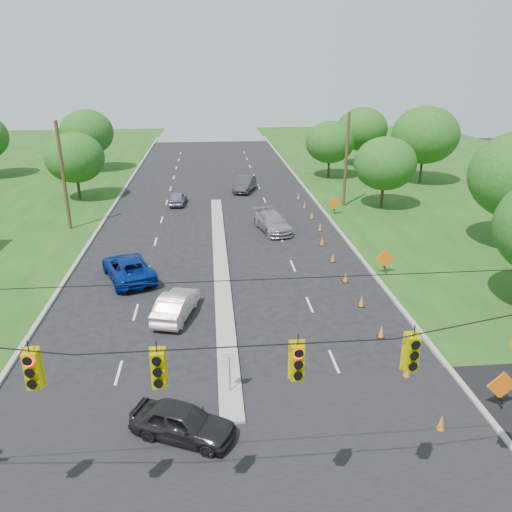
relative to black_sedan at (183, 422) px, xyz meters
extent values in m
plane|color=black|center=(1.87, -3.57, -0.68)|extent=(160.00, 160.00, 0.00)
cube|color=black|center=(1.87, -3.57, -0.68)|extent=(160.00, 14.00, 0.02)
cube|color=gray|center=(-8.23, 26.43, -0.68)|extent=(0.25, 110.00, 0.16)
cube|color=gray|center=(11.97, 26.43, -0.68)|extent=(0.25, 110.00, 0.16)
cube|color=gray|center=(1.87, 17.43, -0.68)|extent=(1.00, 34.00, 0.18)
cylinder|color=gray|center=(1.87, 2.43, 0.22)|extent=(0.06, 0.06, 1.80)
cube|color=white|center=(1.87, 2.43, 1.02)|extent=(0.55, 0.04, 0.70)
cylinder|color=black|center=(1.87, -4.57, 6.32)|extent=(24.00, 0.04, 0.04)
cube|color=#E0C900|center=(-3.13, -4.57, 5.54)|extent=(0.34, 0.24, 1.00)
cube|color=#E0C900|center=(-0.13, -4.57, 5.37)|extent=(0.34, 0.24, 1.00)
cube|color=#E0C900|center=(3.37, -4.57, 5.37)|extent=(0.34, 0.24, 1.00)
cube|color=#E0C900|center=(6.37, -4.57, 5.45)|extent=(0.34, 0.24, 1.00)
cylinder|color=#422D1C|center=(-10.63, 26.43, 3.82)|extent=(0.28, 0.28, 9.00)
cylinder|color=#422D1C|center=(14.37, 31.43, 3.82)|extent=(0.28, 0.28, 9.00)
cone|color=orange|center=(9.81, -0.57, -0.33)|extent=(0.32, 0.32, 0.70)
cone|color=orange|center=(9.81, 2.93, -0.33)|extent=(0.32, 0.32, 0.70)
cone|color=orange|center=(9.81, 6.43, -0.33)|extent=(0.32, 0.32, 0.70)
cone|color=orange|center=(9.81, 9.93, -0.33)|extent=(0.32, 0.32, 0.70)
cone|color=orange|center=(9.81, 13.43, -0.33)|extent=(0.32, 0.32, 0.70)
cone|color=orange|center=(9.81, 16.93, -0.33)|extent=(0.32, 0.32, 0.70)
cone|color=orange|center=(9.81, 20.43, -0.33)|extent=(0.32, 0.32, 0.70)
cone|color=orange|center=(10.41, 23.93, -0.33)|extent=(0.32, 0.32, 0.70)
cone|color=orange|center=(10.41, 27.43, -0.33)|extent=(0.32, 0.32, 0.70)
cone|color=orange|center=(10.41, 30.93, -0.33)|extent=(0.32, 0.32, 0.70)
cone|color=orange|center=(10.41, 34.43, -0.33)|extent=(0.32, 0.32, 0.70)
cube|color=black|center=(12.67, 0.43, -0.13)|extent=(0.06, 0.58, 0.26)
cube|color=black|center=(12.67, 0.43, -0.13)|extent=(0.06, 0.58, 0.26)
cube|color=orange|center=(12.67, 0.43, 0.47)|extent=(1.27, 0.05, 1.27)
cube|color=black|center=(12.67, 14.43, -0.13)|extent=(0.06, 0.58, 0.26)
cube|color=black|center=(12.67, 14.43, -0.13)|extent=(0.06, 0.58, 0.26)
cube|color=orange|center=(12.67, 14.43, 0.47)|extent=(1.27, 0.05, 1.27)
cube|color=black|center=(12.67, 28.43, -0.13)|extent=(0.06, 0.58, 0.26)
cube|color=black|center=(12.67, 28.43, -0.13)|extent=(0.06, 0.58, 0.26)
cube|color=orange|center=(12.67, 28.43, 0.47)|extent=(1.27, 0.05, 1.27)
cylinder|color=black|center=(-12.13, 36.43, 0.58)|extent=(0.28, 0.28, 2.52)
ellipsoid|color=#194C14|center=(-12.13, 36.43, 3.66)|extent=(5.88, 5.88, 5.04)
cylinder|color=black|center=(-14.13, 51.43, 0.76)|extent=(0.28, 0.28, 2.88)
ellipsoid|color=#194C14|center=(-14.13, 51.43, 4.28)|extent=(6.72, 6.72, 5.76)
cylinder|color=black|center=(17.87, 30.43, 0.58)|extent=(0.28, 0.28, 2.52)
ellipsoid|color=#194C14|center=(17.87, 30.43, 3.66)|extent=(5.88, 5.88, 5.04)
cylinder|color=black|center=(25.87, 40.43, 0.94)|extent=(0.28, 0.28, 3.24)
ellipsoid|color=#194C14|center=(25.87, 40.43, 4.90)|extent=(7.56, 7.56, 6.48)
cylinder|color=black|center=(21.87, 51.43, 0.76)|extent=(0.28, 0.28, 2.88)
ellipsoid|color=#194C14|center=(21.87, 51.43, 4.28)|extent=(6.72, 6.72, 5.76)
cylinder|color=black|center=(15.87, 44.43, 0.58)|extent=(0.28, 0.28, 2.52)
ellipsoid|color=#194C14|center=(15.87, 44.43, 3.66)|extent=(5.88, 5.88, 5.04)
imported|color=black|center=(0.00, 0.00, 0.00)|extent=(4.32, 3.12, 1.37)
imported|color=beige|center=(-0.77, 9.70, 0.03)|extent=(2.60, 4.60, 1.44)
imported|color=navy|center=(-4.17, 15.28, 0.09)|extent=(4.46, 6.15, 1.56)
imported|color=gray|center=(6.42, 24.33, 0.08)|extent=(3.21, 5.57, 1.52)
imported|color=slate|center=(-1.93, 33.59, -0.05)|extent=(1.82, 3.86, 1.27)
imported|color=#2B2B2B|center=(5.14, 38.61, 0.11)|extent=(3.01, 5.12, 1.60)
camera|label=1|loc=(1.31, -15.29, 12.48)|focal=35.00mm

